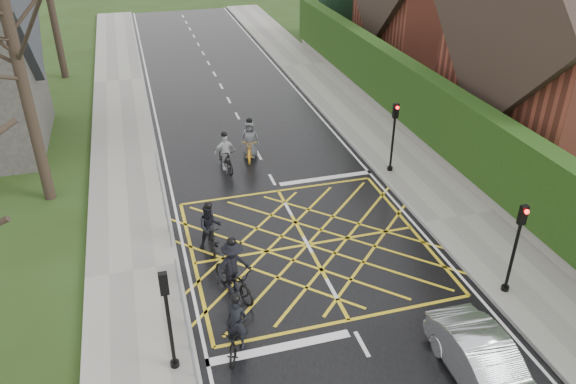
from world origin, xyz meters
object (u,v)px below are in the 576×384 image
cyclist_mid (233,273)px  cyclist_lead (250,144)px  cyclist_front (225,156)px  cyclist_back (210,231)px  cyclist_rear (238,332)px  car (485,366)px

cyclist_mid → cyclist_lead: (2.58, 9.21, -0.07)m
cyclist_front → cyclist_lead: (1.31, 0.90, 0.00)m
cyclist_back → cyclist_lead: bearing=67.3°
cyclist_rear → cyclist_front: cyclist_rear is taller
cyclist_rear → cyclist_mid: cyclist_mid is taller
cyclist_rear → car: size_ratio=0.50×
cyclist_mid → cyclist_rear: bearing=-121.2°
cyclist_mid → car: size_ratio=0.55×
cyclist_rear → cyclist_front: bearing=104.4°
cyclist_mid → cyclist_front: (1.27, 8.31, -0.08)m
cyclist_back → cyclist_mid: cyclist_mid is taller
cyclist_mid → car: cyclist_mid is taller
cyclist_rear → car: cyclist_rear is taller
cyclist_lead → cyclist_mid: bearing=-89.2°
cyclist_rear → cyclist_front: (1.63, 10.69, 0.07)m
cyclist_mid → cyclist_lead: size_ratio=1.05×
cyclist_back → car: size_ratio=0.46×
cyclist_rear → cyclist_back: (0.05, 4.93, 0.10)m
cyclist_back → cyclist_front: bearing=75.5°
cyclist_mid → cyclist_lead: 9.57m
cyclist_mid → car: (5.40, -5.33, -0.08)m
cyclist_front → car: cyclist_front is taller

